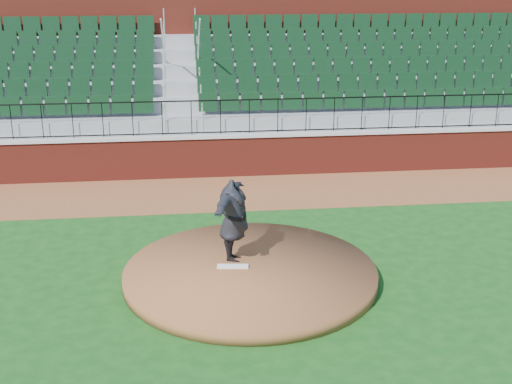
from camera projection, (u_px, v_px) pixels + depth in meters
ground at (264, 275)px, 13.91m from camera, size 90.00×90.00×0.00m
warning_track at (240, 192)px, 18.99m from camera, size 34.00×3.20×0.01m
field_wall at (235, 156)px, 20.31m from camera, size 34.00×0.35×1.20m
wall_cap at (235, 135)px, 20.10m from camera, size 34.00×0.45×0.10m
wall_railing at (235, 117)px, 19.93m from camera, size 34.00×0.05×1.00m
seating_stands at (228, 84)px, 22.34m from camera, size 34.00×5.10×4.60m
concourse_wall at (222, 59)px, 24.83m from camera, size 34.00×0.50×5.50m
pitchers_mound at (250, 274)px, 13.66m from camera, size 5.10×5.10×0.25m
pitching_rubber at (233, 266)px, 13.67m from camera, size 0.64×0.23×0.04m
pitcher at (234, 220)px, 13.76m from camera, size 1.15×2.22×1.74m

